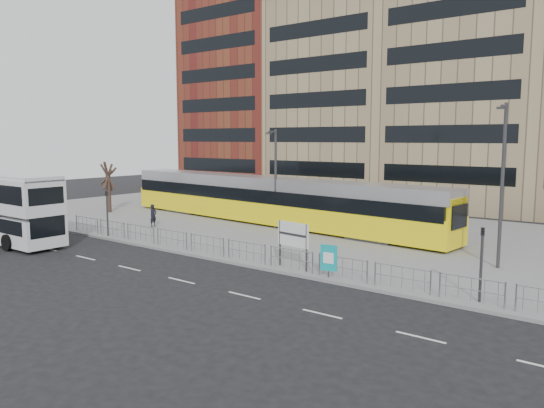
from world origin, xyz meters
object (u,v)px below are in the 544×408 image
Objects in this scene: pedestrian at (153,216)px; bare_tree at (107,160)px; traffic_light_west at (107,207)px; lamp_post_east at (502,179)px; traffic_light_east at (482,255)px; lamp_post_west at (275,174)px; ad_panel at (329,258)px; tram at (268,200)px; station_sign at (293,237)px; double_decker_bus at (1,205)px.

bare_tree is (-9.58, 2.86, 3.84)m from pedestrian.
traffic_light_west is 12.73m from bare_tree.
lamp_post_east is 1.27× the size of bare_tree.
bare_tree is (-34.84, 6.88, 2.72)m from traffic_light_east.
lamp_post_west reaches higher than traffic_light_east.
pedestrian is at bearing 155.98° from ad_panel.
bare_tree reaches higher than pedestrian.
tram is 10.01× the size of traffic_light_east.
bare_tree reaches higher than traffic_light_east.
traffic_light_west reaches higher than station_sign.
double_decker_bus is at bearing -156.95° from station_sign.
traffic_light_west reaches higher than pedestrian.
traffic_light_east is at bearing 10.07° from double_decker_bus.
tram is 16.15m from bare_tree.
double_decker_bus is 3.67× the size of traffic_light_east.
ad_panel is (2.40, -0.40, -0.73)m from station_sign.
lamp_post_east is at bearing 46.13° from station_sign.
station_sign is 1.51× the size of ad_panel.
station_sign is 11.01m from lamp_post_east.
lamp_post_west is at bearing -34.30° from tram.
tram is 18.11× the size of pedestrian.
double_decker_bus is at bearing -65.62° from bare_tree.
traffic_light_west is at bearing -179.77° from pedestrian.
double_decker_bus is 30.75m from lamp_post_east.
lamp_post_west is (1.88, -1.55, 2.20)m from tram.
traffic_light_west is 24.75m from traffic_light_east.
pedestrian is at bearing -174.29° from lamp_post_east.
pedestrian is at bearing 173.70° from station_sign.
lamp_post_west is (-17.51, 9.12, 2.05)m from traffic_light_east.
pedestrian is 25.60m from traffic_light_east.
traffic_light_east is 7.04m from lamp_post_east.
station_sign is 0.77× the size of traffic_light_west.
double_decker_bus is 13.67m from bare_tree.
traffic_light_east is at bearing -81.29° from lamp_post_east.
double_decker_bus reaches higher than pedestrian.
tram is 22.14m from traffic_light_east.
bare_tree reaches higher than ad_panel.
lamp_post_west is (7.23, 9.49, 2.05)m from traffic_light_west.
tram is 12.27m from traffic_light_west.
ad_panel is 0.22× the size of lamp_post_west.
pedestrian is (-5.86, -6.64, -0.97)m from tram.
tram is at bearing -47.84° from pedestrian.
lamp_post_west is at bearing 31.65° from traffic_light_west.
pedestrian is (4.03, 9.40, -1.45)m from double_decker_bus.
lamp_post_west is 0.87× the size of lamp_post_east.
bare_tree is (-17.33, -2.23, 0.67)m from lamp_post_west.
tram is 8.91m from pedestrian.
lamp_post_west reaches higher than bare_tree.
double_decker_bus is 7.16× the size of ad_panel.
ad_panel is at bearing -1.35° from station_sign.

